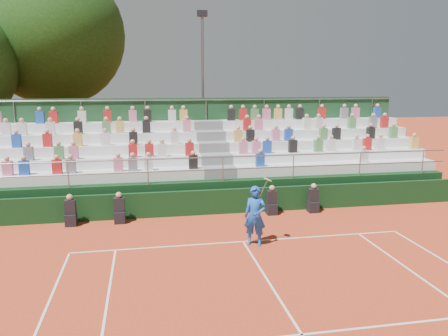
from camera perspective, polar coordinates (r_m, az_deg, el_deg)
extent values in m
plane|color=#BE3F1F|center=(14.63, 2.52, -9.59)|extent=(90.00, 90.00, 0.00)
cube|color=white|center=(14.63, 2.52, -9.57)|extent=(11.00, 0.06, 0.01)
cube|color=white|center=(11.79, 6.12, -14.98)|extent=(0.06, 6.40, 0.01)
cube|color=white|center=(9.90, 10.13, -20.64)|extent=(8.22, 0.06, 0.01)
cube|color=black|center=(17.45, 0.18, -4.38)|extent=(20.00, 0.15, 1.00)
cube|color=black|center=(17.05, -19.35, -6.40)|extent=(0.40, 0.40, 0.44)
cube|color=black|center=(16.91, -19.45, -4.85)|extent=(0.38, 0.25, 0.55)
sphere|color=tan|center=(16.82, -19.54, -3.60)|extent=(0.22, 0.22, 0.22)
cube|color=black|center=(16.85, -13.46, -6.26)|extent=(0.40, 0.40, 0.44)
cube|color=black|center=(16.72, -13.53, -4.69)|extent=(0.38, 0.25, 0.55)
sphere|color=tan|center=(16.62, -13.59, -3.43)|extent=(0.22, 0.22, 0.22)
cube|color=black|center=(17.52, 6.23, -5.34)|extent=(0.40, 0.40, 0.44)
cube|color=black|center=(17.39, 6.26, -3.82)|extent=(0.38, 0.25, 0.55)
sphere|color=tan|center=(17.29, 6.29, -2.61)|extent=(0.22, 0.22, 0.22)
cube|color=black|center=(18.08, 11.54, -4.98)|extent=(0.40, 0.40, 0.44)
cube|color=black|center=(17.95, 11.60, -3.51)|extent=(0.38, 0.25, 0.55)
sphere|color=tan|center=(17.86, 11.65, -2.33)|extent=(0.22, 0.22, 0.22)
cube|color=black|center=(20.39, -1.43, -1.80)|extent=(20.00, 5.20, 1.20)
cube|color=silver|center=(18.48, -17.21, -1.10)|extent=(9.30, 0.85, 0.42)
cube|color=silver|center=(20.19, 14.51, 0.07)|extent=(9.30, 0.85, 0.42)
cube|color=slate|center=(18.60, -0.63, -0.51)|extent=(1.40, 0.85, 0.42)
cube|color=silver|center=(19.23, -17.00, 0.65)|extent=(9.30, 0.85, 0.42)
cube|color=silver|center=(20.88, 13.59, 1.64)|extent=(9.30, 0.85, 0.42)
cube|color=slate|center=(19.34, -1.06, 1.21)|extent=(1.40, 0.85, 0.42)
cube|color=silver|center=(19.99, -16.80, 2.28)|extent=(9.30, 0.85, 0.42)
cube|color=silver|center=(21.59, 12.73, 3.12)|extent=(9.30, 0.85, 0.42)
cube|color=slate|center=(20.10, -1.46, 2.81)|extent=(1.40, 0.85, 0.42)
cube|color=silver|center=(20.77, -16.62, 3.78)|extent=(9.30, 0.85, 0.42)
cube|color=silver|center=(22.31, 11.92, 4.50)|extent=(9.30, 0.85, 0.42)
cube|color=slate|center=(20.88, -1.83, 4.28)|extent=(1.40, 0.85, 0.42)
cube|color=silver|center=(21.57, -16.45, 5.17)|extent=(9.30, 0.85, 0.42)
cube|color=silver|center=(23.05, 11.17, 5.79)|extent=(9.30, 0.85, 0.42)
cube|color=slate|center=(21.67, -2.18, 5.65)|extent=(1.40, 0.85, 0.42)
cube|color=#1A4623|center=(22.29, -2.36, 3.50)|extent=(20.00, 0.12, 4.40)
cylinder|color=gray|center=(17.61, -0.15, 1.43)|extent=(20.00, 0.05, 0.05)
cylinder|color=gray|center=(22.01, -2.36, 8.90)|extent=(20.00, 0.05, 0.05)
cube|color=pink|center=(18.84, -26.41, -0.03)|extent=(0.36, 0.24, 0.56)
cube|color=#1E4CB2|center=(18.68, -24.64, 0.04)|extent=(0.36, 0.24, 0.56)
cube|color=red|center=(18.42, -20.97, 0.17)|extent=(0.36, 0.24, 0.56)
cube|color=slate|center=(18.33, -19.36, 0.23)|extent=(0.36, 0.24, 0.56)
cube|color=pink|center=(18.13, -13.63, 0.44)|extent=(0.36, 0.24, 0.56)
cube|color=slate|center=(18.10, -11.81, 0.50)|extent=(0.36, 0.24, 0.56)
cube|color=silver|center=(18.10, -9.82, 0.57)|extent=(0.36, 0.24, 0.56)
cube|color=black|center=(18.21, -4.04, 0.77)|extent=(0.36, 0.24, 0.56)
cube|color=slate|center=(19.43, -24.15, 1.73)|extent=(0.36, 0.24, 0.56)
cube|color=#4C8C4C|center=(19.18, -20.74, 1.88)|extent=(0.36, 0.24, 0.56)
cube|color=pink|center=(19.09, -19.03, 1.95)|extent=(0.36, 0.24, 0.56)
cube|color=red|center=(18.87, -11.81, 2.23)|extent=(0.36, 0.24, 0.56)
cube|color=red|center=(18.87, -9.73, 2.30)|extent=(0.36, 0.24, 0.56)
cube|color=silver|center=(18.88, -8.09, 2.36)|extent=(0.36, 0.24, 0.56)
cube|color=red|center=(18.96, -4.53, 2.47)|extent=(0.36, 0.24, 0.56)
cube|color=#1E4CB2|center=(20.35, -25.45, 3.21)|extent=(0.36, 0.24, 0.56)
cube|color=red|center=(20.06, -22.06, 3.38)|extent=(0.36, 0.24, 0.56)
cube|color=gold|center=(19.85, -18.55, 3.54)|extent=(0.36, 0.24, 0.56)
cube|color=silver|center=(19.72, -15.24, 3.68)|extent=(0.36, 0.24, 0.56)
cube|color=black|center=(19.65, -11.75, 3.82)|extent=(0.36, 0.24, 0.56)
cube|color=silver|center=(19.69, -6.48, 4.00)|extent=(0.36, 0.24, 0.56)
cube|color=silver|center=(21.28, -26.55, 4.56)|extent=(0.36, 0.24, 0.56)
cube|color=silver|center=(21.11, -24.85, 4.66)|extent=(0.36, 0.24, 0.56)
cube|color=silver|center=(20.85, -21.72, 4.84)|extent=(0.36, 0.24, 0.56)
cube|color=black|center=(20.65, -18.51, 5.00)|extent=(0.36, 0.24, 0.56)
cube|color=#4C8C4C|center=(20.51, -15.10, 5.15)|extent=(0.36, 0.24, 0.56)
cube|color=gold|center=(20.47, -13.43, 5.22)|extent=(0.36, 0.24, 0.56)
cube|color=black|center=(20.45, -10.10, 5.35)|extent=(0.36, 0.24, 0.56)
cube|color=pink|center=(20.54, -4.87, 5.51)|extent=(0.36, 0.24, 0.56)
cube|color=#1E4CB2|center=(21.76, -22.90, 6.10)|extent=(0.36, 0.24, 0.56)
cube|color=red|center=(21.64, -21.36, 6.19)|extent=(0.36, 0.24, 0.56)
cube|color=silver|center=(21.44, -18.05, 6.37)|extent=(0.36, 0.24, 0.56)
cube|color=red|center=(21.32, -14.96, 6.51)|extent=(0.36, 0.24, 0.56)
cube|color=pink|center=(21.26, -11.83, 6.64)|extent=(0.36, 0.24, 0.56)
cube|color=black|center=(21.26, -9.94, 6.71)|extent=(0.36, 0.24, 0.56)
cube|color=silver|center=(21.30, -6.80, 6.81)|extent=(0.36, 0.24, 0.56)
cube|color=gold|center=(21.34, -5.31, 6.85)|extent=(0.36, 0.24, 0.56)
cube|color=#1E4CB2|center=(18.74, 4.74, 1.06)|extent=(0.36, 0.24, 0.56)
cube|color=silver|center=(20.50, 17.73, 1.44)|extent=(0.36, 0.24, 0.56)
cube|color=pink|center=(19.35, 2.52, 2.68)|extent=(0.36, 0.24, 0.56)
cube|color=pink|center=(19.49, 4.22, 2.72)|extent=(0.36, 0.24, 0.56)
cube|color=#1E4CB2|center=(19.62, 5.66, 2.75)|extent=(0.36, 0.24, 0.56)
cube|color=black|center=(19.99, 8.97, 2.82)|extent=(0.36, 0.24, 0.56)
cube|color=#4C8C4C|center=(20.42, 12.21, 2.88)|extent=(0.36, 0.24, 0.56)
cube|color=silver|center=(20.67, 13.79, 2.91)|extent=(0.36, 0.24, 0.56)
cube|color=silver|center=(21.21, 16.88, 2.96)|extent=(0.36, 0.24, 0.56)
cube|color=red|center=(21.46, 18.18, 2.97)|extent=(0.36, 0.24, 0.56)
cube|color=silver|center=(21.79, 19.71, 2.99)|extent=(0.36, 0.24, 0.56)
cube|color=gold|center=(22.71, 23.55, 3.03)|extent=(0.36, 0.24, 0.56)
cube|color=gold|center=(20.10, 1.85, 4.21)|extent=(0.36, 0.24, 0.56)
cube|color=black|center=(20.23, 3.46, 4.24)|extent=(0.36, 0.24, 0.56)
cube|color=pink|center=(20.56, 6.76, 4.30)|extent=(0.36, 0.24, 0.56)
cube|color=#1E4CB2|center=(20.75, 8.42, 4.32)|extent=(0.36, 0.24, 0.56)
cube|color=#4C8C4C|center=(21.37, 12.84, 4.36)|extent=(0.36, 0.24, 0.56)
cube|color=black|center=(21.64, 14.47, 4.37)|extent=(0.36, 0.24, 0.56)
cube|color=black|center=(22.44, 18.60, 4.37)|extent=(0.36, 0.24, 0.56)
cube|color=#4C8C4C|center=(23.05, 21.22, 4.36)|extent=(0.36, 0.24, 0.56)
cube|color=red|center=(21.02, 3.02, 5.66)|extent=(0.36, 0.24, 0.56)
cube|color=pink|center=(21.16, 4.55, 5.68)|extent=(0.36, 0.24, 0.56)
cube|color=silver|center=(21.91, 10.73, 5.71)|extent=(0.36, 0.24, 0.56)
cube|color=silver|center=(22.14, 12.22, 5.71)|extent=(0.36, 0.24, 0.56)
cube|color=#4C8C4C|center=(22.88, 16.34, 5.68)|extent=(0.36, 0.24, 0.56)
cube|color=slate|center=(23.42, 18.88, 5.65)|extent=(0.36, 0.24, 0.56)
cube|color=red|center=(23.73, 20.21, 5.63)|extent=(0.36, 0.24, 0.56)
cube|color=black|center=(21.68, 0.94, 6.96)|extent=(0.36, 0.24, 0.56)
cube|color=red|center=(21.80, 2.49, 6.98)|extent=(0.36, 0.24, 0.56)
cube|color=#4C8C4C|center=(21.95, 4.04, 6.99)|extent=(0.36, 0.24, 0.56)
cube|color=pink|center=(22.10, 5.57, 6.99)|extent=(0.36, 0.24, 0.56)
cube|color=gold|center=(22.28, 7.07, 6.99)|extent=(0.36, 0.24, 0.56)
cube|color=silver|center=(22.45, 8.46, 6.99)|extent=(0.36, 0.24, 0.56)
cube|color=black|center=(22.65, 9.87, 6.98)|extent=(0.36, 0.24, 0.56)
cube|color=red|center=(23.08, 12.64, 6.96)|extent=(0.36, 0.24, 0.56)
cube|color=slate|center=(23.59, 15.41, 6.91)|extent=(0.36, 0.24, 0.56)
cube|color=pink|center=(23.87, 16.79, 6.88)|extent=(0.36, 0.24, 0.56)
cube|color=#1E4CB2|center=(24.45, 19.36, 6.82)|extent=(0.36, 0.24, 0.56)
imported|color=blue|center=(14.08, 4.09, -6.27)|extent=(0.84, 0.72, 1.94)
cylinder|color=gray|center=(13.91, 5.14, -2.74)|extent=(0.26, 0.03, 0.51)
cylinder|color=#E5D866|center=(13.88, 5.75, -1.51)|extent=(0.26, 0.28, 0.14)
cylinder|color=#3C2615|center=(28.42, -20.62, 4.65)|extent=(0.50, 0.50, 4.57)
sphere|color=#15350E|center=(28.39, -21.43, 15.88)|extent=(8.22, 8.22, 8.22)
cylinder|color=gray|center=(26.66, -2.77, 9.63)|extent=(0.16, 0.16, 8.90)
cube|color=black|center=(26.93, -2.87, 19.52)|extent=(0.60, 0.25, 0.35)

